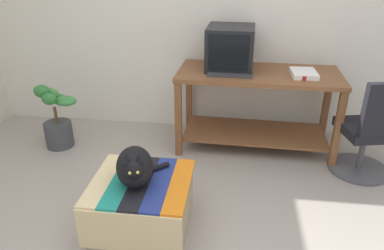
% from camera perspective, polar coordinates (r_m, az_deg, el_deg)
% --- Properties ---
extents(back_wall, '(8.00, 0.10, 2.60)m').
position_cam_1_polar(back_wall, '(3.79, 2.69, 18.25)').
color(back_wall, silver).
rests_on(back_wall, ground_plane).
extents(desk, '(1.52, 0.72, 0.77)m').
position_cam_1_polar(desk, '(3.54, 10.12, 4.41)').
color(desk, brown).
rests_on(desk, ground_plane).
extents(tv_monitor, '(0.45, 0.48, 0.39)m').
position_cam_1_polar(tv_monitor, '(3.48, 6.00, 11.86)').
color(tv_monitor, black).
rests_on(tv_monitor, desk).
extents(keyboard, '(0.40, 0.16, 0.02)m').
position_cam_1_polar(keyboard, '(3.31, 5.92, 7.90)').
color(keyboard, '#333338').
rests_on(keyboard, desk).
extents(book, '(0.23, 0.29, 0.04)m').
position_cam_1_polar(book, '(3.44, 17.08, 7.73)').
color(book, white).
rests_on(book, desk).
extents(ottoman_with_blanket, '(0.66, 0.65, 0.38)m').
position_cam_1_polar(ottoman_with_blanket, '(2.61, -7.81, -12.21)').
color(ottoman_with_blanket, tan).
rests_on(ottoman_with_blanket, ground_plane).
extents(cat, '(0.36, 0.44, 0.29)m').
position_cam_1_polar(cat, '(2.42, -8.95, -6.46)').
color(cat, black).
rests_on(cat, ottoman_with_blanket).
extents(potted_plant, '(0.40, 0.32, 0.66)m').
position_cam_1_polar(potted_plant, '(3.81, -20.36, 0.57)').
color(potted_plant, '#3D3D42').
rests_on(potted_plant, ground_plane).
extents(office_chair, '(0.52, 0.52, 0.89)m').
position_cam_1_polar(office_chair, '(3.41, 26.06, -1.37)').
color(office_chair, '#4C4C51').
rests_on(office_chair, ground_plane).
extents(stapler, '(0.11, 0.10, 0.04)m').
position_cam_1_polar(stapler, '(3.33, 16.61, 7.18)').
color(stapler, '#A31E1E').
rests_on(stapler, desk).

